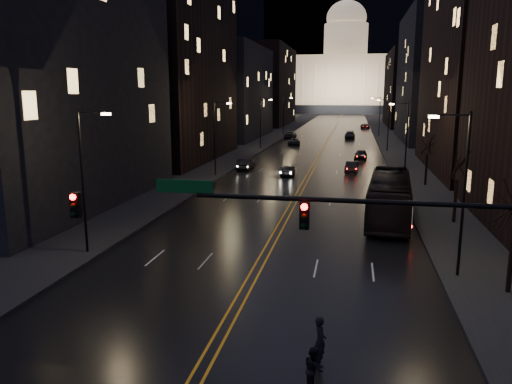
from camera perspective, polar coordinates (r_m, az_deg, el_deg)
The scene contains 36 objects.
ground at distance 20.68m, azimuth -4.91°, elevation -17.45°, with size 900.00×900.00×0.00m, color black.
road at distance 147.84m, azimuth 9.00°, elevation 7.30°, with size 20.00×320.00×0.02m, color black.
sidewalk_left at distance 148.97m, azimuth 3.57°, elevation 7.47°, with size 8.00×320.00×0.16m, color black.
sidewalk_right at distance 148.01m, azimuth 14.46°, elevation 7.11°, with size 8.00×320.00×0.16m, color black.
center_line at distance 147.83m, azimuth 9.00°, elevation 7.30°, with size 0.62×320.00×0.01m, color orange.
building_left_near at distance 47.27m, azimuth -23.07°, elevation 11.70°, with size 12.00×28.00×22.00m, color black.
building_left_mid at distance 76.14m, azimuth -9.42°, elevation 14.20°, with size 12.00×30.00×28.00m, color black.
building_left_far at distance 112.48m, azimuth -2.54°, elevation 11.31°, with size 12.00×34.00×20.00m, color black.
building_left_dist at distance 159.57m, azimuth 1.55°, elevation 12.02°, with size 12.00×40.00×24.00m, color black.
building_right_tall at distance 69.86m, azimuth 25.26°, elevation 17.71°, with size 12.00×30.00×38.00m, color black.
building_right_mid at distance 110.61m, azimuth 19.65°, elevation 12.24°, with size 12.00×34.00×26.00m, color black.
building_right_dist at distance 158.22m, azimuth 17.03°, elevation 11.19°, with size 12.00×40.00×22.00m, color black.
mountain_ridge at distance 402.73m, azimuth 16.69°, elevation 18.69°, with size 520.00×60.00×130.00m, color black.
capitol at distance 267.56m, azimuth 10.07°, elevation 12.66°, with size 90.00×50.00×58.50m.
traffic_signal at distance 18.09m, azimuth 13.18°, elevation -4.50°, with size 17.29×0.45×7.00m.
streetlamp_right_near at distance 28.42m, azimuth 22.38°, elevation 0.61°, with size 2.13×0.25×9.00m.
streetlamp_left_near at distance 32.06m, azimuth -18.96°, elevation 1.98°, with size 2.13×0.25×9.00m.
streetlamp_right_mid at distance 57.90m, azimuth 16.66°, elevation 6.01°, with size 2.13×0.25×9.00m.
streetlamp_left_mid at distance 59.77m, azimuth -4.57°, elevation 6.60°, with size 2.13×0.25×9.00m.
streetlamp_right_far at distance 87.74m, azimuth 14.79°, elevation 7.75°, with size 2.13×0.25×9.00m.
streetlamp_left_far at distance 88.98m, azimuth 0.62°, elevation 8.16°, with size 2.13×0.25×9.00m.
streetlamp_right_dist at distance 117.65m, azimuth 13.86°, elevation 8.60°, with size 2.13×0.25×9.00m.
streetlamp_left_dist at distance 118.58m, azimuth 3.25°, elevation 8.92°, with size 2.13×0.25×9.00m.
tree_right_mid at distance 40.56m, azimuth 22.10°, elevation 2.80°, with size 2.40×2.40×6.65m.
tree_right_far at distance 56.24m, azimuth 19.04°, elevation 5.16°, with size 2.40×2.40×6.65m.
bus at distance 40.71m, azimuth 15.00°, elevation -0.60°, with size 3.06×13.06×3.64m, color black.
oncoming_car_a at distance 60.81m, azimuth 3.64°, elevation 2.55°, with size 1.70×4.23×1.44m, color black.
oncoming_car_b at distance 65.38m, azimuth -1.18°, elevation 3.21°, with size 1.59×4.55×1.50m, color black.
oncoming_car_c at distance 97.06m, azimuth 4.36°, elevation 5.79°, with size 2.31×5.01×1.39m, color black.
oncoming_car_d at distance 110.52m, azimuth 3.92°, elevation 6.53°, with size 2.30×5.65×1.64m, color black.
receding_car_a at distance 64.45m, azimuth 10.87°, elevation 2.83°, with size 1.44×4.12×1.36m, color black.
receding_car_b at distance 76.75m, azimuth 11.88°, elevation 4.18°, with size 1.81×4.50×1.53m, color black.
receding_car_c at distance 111.70m, azimuth 10.69°, elevation 6.39°, with size 2.20×5.42×1.57m, color black.
receding_car_d at distance 144.71m, azimuth 12.35°, elevation 7.37°, with size 2.33×5.06×1.41m, color black.
pedestrian_a at distance 19.28m, azimuth 7.33°, elevation -16.53°, with size 0.70×0.46×1.92m, color black.
pedestrian_b at distance 17.95m, azimuth 6.59°, elevation -19.42°, with size 0.76×0.42×1.57m, color black.
Camera 1 is at (5.08, -17.42, 9.93)m, focal length 35.00 mm.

